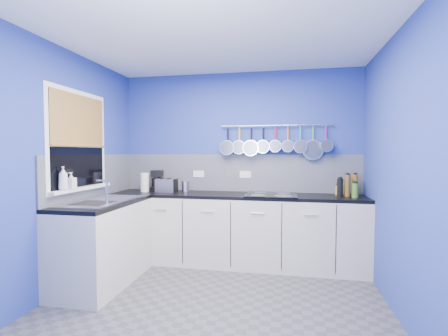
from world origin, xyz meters
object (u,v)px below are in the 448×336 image
(paper_towel, at_px, (145,182))
(coffee_maker, at_px, (157,180))
(hob, at_px, (271,195))
(soap_bottle_b, at_px, (71,181))
(soap_bottle_a, at_px, (63,178))
(toaster, at_px, (166,185))
(canister, at_px, (185,186))

(paper_towel, xyz_separation_m, coffee_maker, (0.12, 0.13, 0.01))
(coffee_maker, distance_m, hob, 1.59)
(paper_towel, distance_m, coffee_maker, 0.18)
(paper_towel, relative_size, coffee_maker, 0.90)
(soap_bottle_b, relative_size, hob, 0.28)
(soap_bottle_a, height_order, toaster, soap_bottle_a)
(soap_bottle_b, height_order, hob, soap_bottle_b)
(paper_towel, height_order, coffee_maker, coffee_maker)
(coffee_maker, xyz_separation_m, toaster, (0.17, -0.10, -0.05))
(soap_bottle_b, xyz_separation_m, toaster, (0.59, 1.13, -0.15))
(canister, bearing_deg, toaster, -162.62)
(paper_towel, bearing_deg, coffee_maker, 47.73)
(coffee_maker, bearing_deg, soap_bottle_b, -118.88)
(hob, bearing_deg, soap_bottle_b, -152.15)
(soap_bottle_b, relative_size, paper_towel, 0.68)
(soap_bottle_a, distance_m, paper_towel, 1.26)
(soap_bottle_b, height_order, coffee_maker, soap_bottle_b)
(soap_bottle_a, relative_size, soap_bottle_b, 1.39)
(toaster, height_order, canister, toaster)
(hob, bearing_deg, canister, 172.70)
(soap_bottle_b, bearing_deg, soap_bottle_a, -90.00)
(paper_towel, xyz_separation_m, canister, (0.54, 0.11, -0.06))
(soap_bottle_a, distance_m, hob, 2.33)
(soap_bottle_b, xyz_separation_m, paper_towel, (0.30, 1.09, -0.11))
(soap_bottle_b, xyz_separation_m, coffee_maker, (0.42, 1.22, -0.10))
(soap_bottle_b, xyz_separation_m, hob, (2.00, 1.05, -0.23))
(hob, bearing_deg, paper_towel, 178.68)
(soap_bottle_a, distance_m, canister, 1.58)
(soap_bottle_b, distance_m, coffee_maker, 1.30)
(soap_bottle_a, height_order, canister, soap_bottle_a)
(coffee_maker, relative_size, toaster, 1.04)
(coffee_maker, height_order, toaster, coffee_maker)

